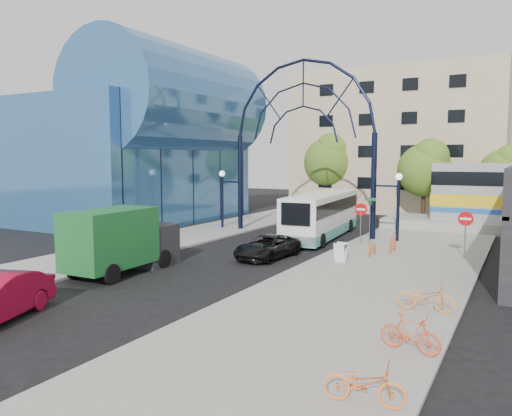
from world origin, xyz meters
The scene contains 21 objects.
ground centered at (0.00, 0.00, 0.00)m, with size 120.00×120.00×0.00m, color black.
sidewalk_east centered at (8.00, 4.00, 0.06)m, with size 8.00×56.00×0.12m, color gray.
plaza_west centered at (-6.50, 6.00, 0.06)m, with size 5.00×50.00×0.12m, color gray.
gateway_arch centered at (0.00, 14.00, 8.56)m, with size 13.64×0.44×12.10m.
stop_sign centered at (4.80, 12.00, 1.99)m, with size 0.80×0.07×2.50m.
do_not_enter_sign centered at (11.00, 10.00, 1.98)m, with size 0.76×0.07×2.48m.
street_name_sign centered at (5.20, 12.60, 2.13)m, with size 0.70×0.70×2.80m.
sandwich_board centered at (5.60, 5.98, 0.74)m, with size 0.55×0.61×0.99m.
transit_hall centered at (-15.30, 15.00, 6.70)m, with size 16.50×18.00×14.50m.
apartment_block centered at (2.00, 34.97, 7.00)m, with size 20.00×12.10×14.00m.
tree_north_a centered at (6.12, 25.93, 4.61)m, with size 4.48×4.48×7.00m.
tree_north_b centered at (-3.88, 29.93, 5.27)m, with size 5.12×5.12×8.00m.
tree_north_c centered at (12.12, 27.93, 4.28)m, with size 4.16×4.16×6.50m.
city_bus centered at (1.57, 13.76, 1.56)m, with size 3.34×11.02×2.98m.
green_truck centered at (-2.76, -0.68, 1.53)m, with size 2.53×6.14×3.06m.
black_suv centered at (1.62, 5.61, 0.62)m, with size 2.06×4.46×1.24m, color black.
bike_near_a centered at (6.50, 8.56, 0.52)m, with size 0.53×1.51×0.79m, color orange.
bike_near_b centered at (7.26, 10.05, 0.63)m, with size 0.48×1.71×1.03m, color orange.
bike_far_a centered at (10.87, -0.39, 0.62)m, with size 0.66×1.89×1.00m, color orange.
bike_far_b centered at (11.17, -4.35, 0.63)m, with size 0.48×1.71×1.03m, color #DF4E2C.
bike_far_c centered at (10.92, -7.83, 0.59)m, with size 0.62×1.78×0.94m, color orange.
Camera 1 is at (13.79, -17.88, 5.37)m, focal length 35.00 mm.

